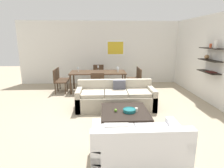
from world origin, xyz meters
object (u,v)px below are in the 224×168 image
(dining_chair_right_far, at_px, (135,77))
(dining_chair_left_far, at_px, (61,77))
(wine_glass_right_far, at_px, (118,68))
(wine_glass_right_near, at_px, (118,69))
(dining_chair_left_near, at_px, (58,80))
(dining_table, at_px, (98,73))
(sofa_beige, at_px, (116,98))
(candle_jar, at_px, (136,110))
(dining_chair_right_near, at_px, (137,79))
(wine_glass_left_far, at_px, (78,68))
(apple_on_coffee_table, at_px, (116,110))
(loveseat_white, at_px, (137,148))
(decorative_bowl, at_px, (129,110))
(dining_chair_foot, at_px, (98,83))
(dining_chair_head, at_px, (98,74))
(coffee_table, at_px, (125,118))
(wine_glass_head, at_px, (98,67))

(dining_chair_right_far, height_order, dining_chair_left_far, same)
(wine_glass_right_far, bearing_deg, wine_glass_right_near, -90.00)
(dining_chair_left_near, xyz_separation_m, wine_glass_right_far, (2.20, 0.32, 0.36))
(dining_table, bearing_deg, dining_chair_left_far, 171.98)
(sofa_beige, height_order, dining_chair_left_near, dining_chair_left_near)
(candle_jar, relative_size, dining_chair_right_far, 0.09)
(wine_glass_right_near, bearing_deg, dining_chair_right_near, -7.48)
(candle_jar, height_order, wine_glass_left_far, wine_glass_left_far)
(apple_on_coffee_table, relative_size, dining_chair_right_far, 0.08)
(loveseat_white, bearing_deg, sofa_beige, 93.67)
(wine_glass_right_near, bearing_deg, decorative_bowl, -89.94)
(apple_on_coffee_table, bearing_deg, sofa_beige, 85.87)
(loveseat_white, bearing_deg, candle_jar, 80.68)
(dining_chair_foot, distance_m, dining_chair_left_far, 1.80)
(dining_chair_right_near, xyz_separation_m, dining_chair_head, (-1.45, 1.06, 0.00))
(coffee_table, bearing_deg, dining_chair_right_far, 76.28)
(decorative_bowl, bearing_deg, wine_glass_head, 102.10)
(apple_on_coffee_table, relative_size, dining_chair_left_near, 0.08)
(dining_chair_left_far, height_order, wine_glass_right_near, wine_glass_right_near)
(loveseat_white, distance_m, dining_chair_right_near, 4.26)
(loveseat_white, bearing_deg, coffee_table, 91.82)
(coffee_table, distance_m, dining_table, 3.14)
(apple_on_coffee_table, relative_size, dining_chair_right_near, 0.08)
(loveseat_white, distance_m, wine_glass_left_far, 4.77)
(decorative_bowl, xyz_separation_m, dining_chair_left_far, (-2.20, 3.32, 0.08))
(loveseat_white, height_order, wine_glass_right_far, wine_glass_right_far)
(dining_table, xyz_separation_m, wine_glass_right_near, (0.75, -0.11, 0.18))
(sofa_beige, bearing_deg, dining_chair_right_far, 65.86)
(coffee_table, relative_size, dining_table, 0.53)
(decorative_bowl, bearing_deg, dining_chair_foot, 108.45)
(wine_glass_right_near, bearing_deg, wine_glass_right_far, 90.00)
(candle_jar, bearing_deg, dining_chair_left_far, 125.66)
(coffee_table, xyz_separation_m, wine_glass_left_far, (-1.41, 3.15, 0.68))
(candle_jar, relative_size, dining_chair_foot, 0.09)
(sofa_beige, distance_m, apple_on_coffee_table, 1.26)
(dining_chair_head, distance_m, wine_glass_head, 0.60)
(apple_on_coffee_table, bearing_deg, dining_chair_foot, 101.31)
(wine_glass_right_far, bearing_deg, dining_chair_left_near, -171.81)
(loveseat_white, bearing_deg, apple_on_coffee_table, 101.02)
(dining_chair_left_far, bearing_deg, sofa_beige, -45.74)
(coffee_table, xyz_separation_m, dining_chair_right_far, (0.79, 3.24, 0.31))
(wine_glass_right_near, height_order, wine_glass_right_far, wine_glass_right_far)
(dining_chair_left_near, xyz_separation_m, dining_chair_right_far, (2.90, 0.41, 0.00))
(loveseat_white, xyz_separation_m, decorative_bowl, (0.05, 1.28, 0.13))
(loveseat_white, height_order, dining_chair_right_near, dining_chair_right_near)
(decorative_bowl, relative_size, dining_chair_left_far, 0.33)
(coffee_table, xyz_separation_m, wine_glass_right_near, (0.09, 2.92, 0.67))
(loveseat_white, relative_size, dining_table, 0.70)
(candle_jar, relative_size, dining_table, 0.04)
(sofa_beige, bearing_deg, loveseat_white, -86.33)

